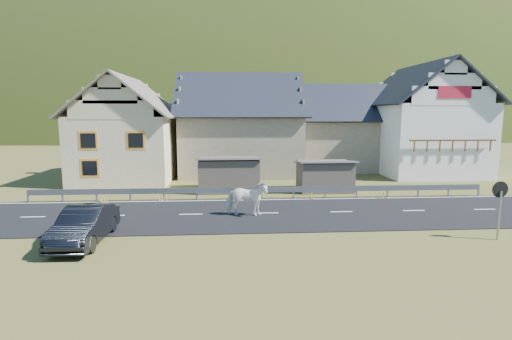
{
  "coord_description": "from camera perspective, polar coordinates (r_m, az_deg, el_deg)",
  "views": [
    {
      "loc": [
        -1.95,
        -20.47,
        5.35
      ],
      "look_at": [
        -0.49,
        1.5,
        2.13
      ],
      "focal_mm": 28.0,
      "sensor_mm": 36.0,
      "label": 1
    }
  ],
  "objects": [
    {
      "name": "house_stone_b",
      "position": [
        39.05,
        12.56,
        6.48
      ],
      "size": [
        9.8,
        8.8,
        8.1
      ],
      "color": "gray",
      "rests_on": "ground"
    },
    {
      "name": "guardrail",
      "position": [
        24.7,
        0.8,
        -2.86
      ],
      "size": [
        28.1,
        0.09,
        0.75
      ],
      "color": "#93969B",
      "rests_on": "ground"
    },
    {
      "name": "house_stone_a",
      "position": [
        35.49,
        -2.29,
        7.15
      ],
      "size": [
        10.8,
        9.8,
        8.9
      ],
      "color": "gray",
      "rests_on": "ground"
    },
    {
      "name": "shed_left",
      "position": [
        27.3,
        -3.86,
        -0.66
      ],
      "size": [
        4.3,
        3.3,
        2.4
      ],
      "primitive_type": "cube",
      "color": "brown",
      "rests_on": "ground"
    },
    {
      "name": "conifer_patch",
      "position": [
        140.84,
        -26.19,
        7.74
      ],
      "size": [
        76.0,
        50.0,
        28.0
      ],
      "primitive_type": "ellipsoid",
      "color": "black",
      "rests_on": "ground"
    },
    {
      "name": "road",
      "position": [
        21.24,
        1.6,
        -6.22
      ],
      "size": [
        60.0,
        7.0,
        0.04
      ],
      "primitive_type": "cube",
      "color": "black",
      "rests_on": "ground"
    },
    {
      "name": "lane_markings",
      "position": [
        21.23,
        1.6,
        -6.15
      ],
      "size": [
        60.0,
        6.6,
        0.01
      ],
      "primitive_type": "cube",
      "color": "silver",
      "rests_on": "road"
    },
    {
      "name": "ground",
      "position": [
        21.25,
        1.6,
        -6.27
      ],
      "size": [
        160.0,
        160.0,
        0.0
      ],
      "primitive_type": "plane",
      "color": "#474C1B",
      "rests_on": "ground"
    },
    {
      "name": "shed_right",
      "position": [
        27.59,
        9.77,
        -0.87
      ],
      "size": [
        3.8,
        2.9,
        2.2
      ],
      "primitive_type": "cube",
      "color": "brown",
      "rests_on": "ground"
    },
    {
      "name": "house_white",
      "position": [
        38.41,
        22.57,
        7.26
      ],
      "size": [
        8.8,
        10.8,
        9.7
      ],
      "color": "white",
      "rests_on": "ground"
    },
    {
      "name": "traffic_mirror",
      "position": [
        19.53,
        31.47,
        -3.32
      ],
      "size": [
        0.69,
        0.2,
        2.49
      ],
      "rotation": [
        0.0,
        0.0,
        0.05
      ],
      "color": "#93969B",
      "rests_on": "ground"
    },
    {
      "name": "horse",
      "position": [
        20.48,
        -1.33,
        -4.1
      ],
      "size": [
        1.17,
        2.23,
        1.81
      ],
      "primitive_type": "imported",
      "rotation": [
        0.0,
        0.0,
        1.48
      ],
      "color": "white",
      "rests_on": "road"
    },
    {
      "name": "mountain",
      "position": [
        202.18,
        -1.81,
        1.11
      ],
      "size": [
        440.0,
        280.0,
        260.0
      ],
      "primitive_type": "ellipsoid",
      "color": "#1D3412",
      "rests_on": "ground"
    },
    {
      "name": "house_cream",
      "position": [
        33.47,
        -17.84,
        6.22
      ],
      "size": [
        7.8,
        9.8,
        8.3
      ],
      "color": "beige",
      "rests_on": "ground"
    },
    {
      "name": "car",
      "position": [
        17.97,
        -23.27,
        -7.2
      ],
      "size": [
        1.66,
        4.59,
        1.5
      ],
      "primitive_type": "imported",
      "rotation": [
        0.0,
        0.0,
        -0.01
      ],
      "color": "black",
      "rests_on": "ground"
    }
  ]
}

